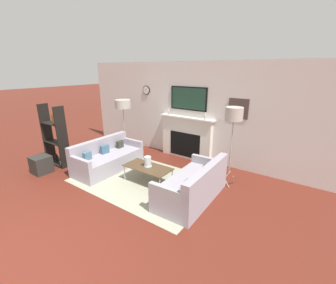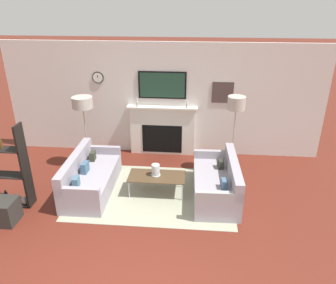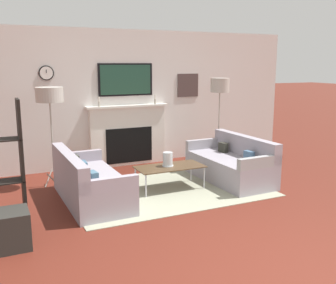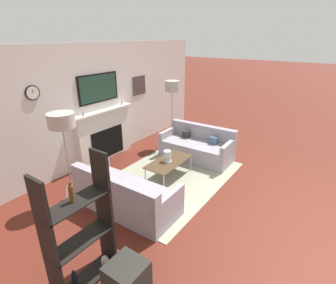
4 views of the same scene
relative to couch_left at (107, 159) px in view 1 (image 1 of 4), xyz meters
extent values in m
cube|color=silver|center=(1.28, 1.97, 1.08)|extent=(7.57, 0.07, 2.70)
cube|color=silver|center=(1.28, 1.85, 0.32)|extent=(1.57, 0.16, 1.18)
cube|color=black|center=(1.28, 1.77, 0.14)|extent=(0.97, 0.01, 0.71)
cube|color=silver|center=(1.28, 1.83, 0.93)|extent=(1.69, 0.22, 0.04)
cylinder|color=#B2AD9E|center=(0.69, 1.80, 1.00)|extent=(0.04, 0.04, 0.10)
cylinder|color=white|center=(0.69, 1.80, 1.09)|extent=(0.03, 0.03, 0.09)
cylinder|color=#B2AD9E|center=(1.86, 1.80, 1.00)|extent=(0.04, 0.04, 0.10)
cylinder|color=white|center=(1.86, 1.80, 1.09)|extent=(0.03, 0.03, 0.09)
cube|color=black|center=(1.28, 1.92, 1.45)|extent=(1.13, 0.04, 0.64)
cube|color=#1E4233|center=(1.28, 1.90, 1.45)|extent=(1.05, 0.01, 0.58)
cylinder|color=black|center=(-0.25, 1.92, 1.60)|extent=(0.27, 0.02, 0.27)
cylinder|color=silver|center=(-0.25, 1.90, 1.60)|extent=(0.23, 0.00, 0.23)
cube|color=black|center=(-0.25, 1.90, 1.63)|extent=(0.01, 0.00, 0.06)
cube|color=#463736|center=(2.68, 1.92, 1.30)|extent=(0.49, 0.02, 0.49)
cube|color=#989A82|center=(1.28, 0.00, -0.27)|extent=(3.16, 2.14, 0.01)
cube|color=#99929E|center=(0.05, 0.00, -0.07)|extent=(0.83, 1.83, 0.41)
cube|color=#99929E|center=(-0.28, 0.00, 0.31)|extent=(0.19, 1.82, 0.35)
cube|color=#9B919D|center=(0.03, 0.86, 0.22)|extent=(0.81, 0.11, 0.18)
cube|color=#9A93A0|center=(0.06, -0.86, 0.22)|extent=(0.81, 0.11, 0.18)
cube|color=#333629|center=(-0.08, 0.54, 0.23)|extent=(0.11, 0.20, 0.20)
cube|color=#3F617A|center=(-0.07, 0.00, 0.24)|extent=(0.11, 0.22, 0.22)
cube|color=#46687D|center=(-0.07, -0.54, 0.23)|extent=(0.12, 0.21, 0.20)
cube|color=#99929E|center=(2.50, 0.00, -0.06)|extent=(0.86, 1.74, 0.43)
cube|color=#99929E|center=(2.83, 0.01, 0.33)|extent=(0.20, 1.72, 0.35)
cube|color=#96979A|center=(2.52, -0.81, 0.25)|extent=(0.82, 0.12, 0.18)
cube|color=#99949B|center=(2.48, 0.81, 0.25)|extent=(0.82, 0.12, 0.18)
cube|color=#44617D|center=(2.64, -0.37, 0.24)|extent=(0.12, 0.18, 0.17)
cube|color=#2D2D25|center=(2.62, 0.38, 0.24)|extent=(0.12, 0.19, 0.18)
cube|color=#4C3823|center=(1.35, 0.02, 0.10)|extent=(1.12, 0.54, 0.02)
cylinder|color=#B7B7BC|center=(0.84, -0.21, -0.09)|extent=(0.02, 0.02, 0.37)
cylinder|color=#B7B7BC|center=(1.87, -0.21, -0.09)|extent=(0.02, 0.02, 0.37)
cylinder|color=#B7B7BC|center=(0.84, 0.25, -0.09)|extent=(0.02, 0.02, 0.37)
cylinder|color=#B7B7BC|center=(1.87, 0.25, -0.09)|extent=(0.02, 0.02, 0.37)
cylinder|color=silver|center=(1.33, 0.05, 0.23)|extent=(0.16, 0.16, 0.23)
cylinder|color=silver|center=(1.33, 0.05, 0.18)|extent=(0.09, 0.09, 0.13)
cylinder|color=silver|center=(1.33, 0.05, 0.12)|extent=(0.18, 0.18, 0.01)
cylinder|color=#9E998E|center=(-0.24, 1.03, -0.15)|extent=(0.09, 0.23, 0.27)
cylinder|color=#9E998E|center=(-0.43, 1.07, -0.15)|extent=(0.17, 0.19, 0.27)
cylinder|color=#9E998E|center=(-0.37, 0.89, -0.15)|extent=(0.23, 0.07, 0.27)
cylinder|color=#9E998E|center=(-0.35, 0.99, 0.57)|extent=(0.02, 0.02, 1.17)
cylinder|color=#B2ADA3|center=(-0.35, 0.99, 1.27)|extent=(0.44, 0.44, 0.24)
cylinder|color=#9E998E|center=(3.00, 1.03, -0.14)|extent=(0.09, 0.23, 0.28)
cylinder|color=#9E998E|center=(2.82, 1.07, -0.14)|extent=(0.17, 0.19, 0.28)
cylinder|color=#9E998E|center=(2.87, 0.89, -0.14)|extent=(0.23, 0.07, 0.28)
cylinder|color=#9E998E|center=(2.90, 0.99, 0.60)|extent=(0.02, 0.02, 1.22)
cylinder|color=#B2ADA3|center=(2.90, 0.99, 1.35)|extent=(0.37, 0.37, 0.27)
cube|color=black|center=(-1.71, -0.59, 0.54)|extent=(0.04, 0.28, 1.63)
cube|color=black|center=(-0.96, -0.59, 0.54)|extent=(0.04, 0.28, 1.63)
cube|color=black|center=(-1.33, -0.59, -0.25)|extent=(0.79, 0.28, 0.02)
cube|color=black|center=(-1.33, -0.59, 0.35)|extent=(0.79, 0.28, 0.01)
cube|color=black|center=(-1.33, -0.59, 0.87)|extent=(0.79, 0.28, 0.02)
cylinder|color=black|center=(-1.48, -0.55, -0.15)|extent=(0.06, 0.06, 0.18)
cylinder|color=black|center=(-1.48, -0.55, -0.04)|extent=(0.03, 0.03, 0.04)
cylinder|color=brown|center=(-1.34, -0.56, 0.98)|extent=(0.05, 0.05, 0.20)
cylinder|color=brown|center=(-1.34, -0.56, 1.10)|extent=(0.02, 0.02, 0.05)
ellipsoid|color=silver|center=(-1.08, -0.65, -0.15)|extent=(0.10, 0.10, 0.17)
cube|color=#2A2925|center=(-1.17, -1.13, -0.06)|extent=(0.42, 0.42, 0.43)
camera|label=1|loc=(4.42, -3.52, 2.23)|focal=24.00mm
camera|label=2|loc=(2.07, -5.54, 3.36)|focal=35.00mm
camera|label=3|loc=(-1.31, -5.60, 1.77)|focal=42.00mm
camera|label=4|loc=(-2.71, -2.78, 2.56)|focal=28.00mm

